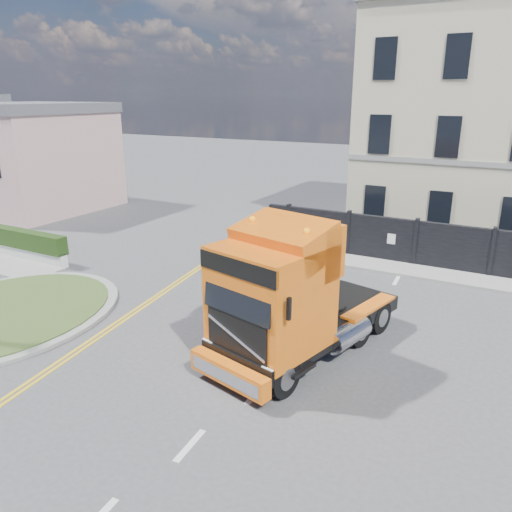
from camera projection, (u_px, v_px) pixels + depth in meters
The scene contains 8 objects.
ground at pixel (225, 326), 15.99m from camera, with size 120.00×120.00×0.00m, color #424244.
traffic_island at pixel (0, 315), 16.65m from camera, with size 6.80×6.80×0.17m.
hedge_wall at pixel (3, 239), 22.94m from camera, with size 8.00×0.55×1.35m.
seaside_bldg_pink at pixel (33, 162), 31.69m from camera, with size 8.00×8.00×6.00m, color #C69A9C.
hoarding_fence at pixel (480, 252), 20.20m from camera, with size 18.80×0.25×2.00m.
georgian_building at pixel (496, 122), 25.23m from camera, with size 12.30×10.30×12.80m.
pavement_far at pixel (459, 278), 19.99m from camera, with size 20.00×1.60×0.12m, color gray.
truck at pixel (286, 301), 13.45m from camera, with size 3.92×6.98×3.95m.
Camera 1 is at (7.83, -12.25, 7.09)m, focal length 35.00 mm.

